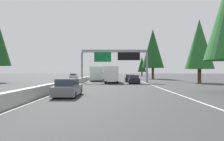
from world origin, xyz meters
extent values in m
plane|color=#38383A|center=(60.00, 0.00, 0.00)|extent=(320.00, 320.00, 0.00)
cube|color=#ADAAA3|center=(80.00, 0.30, 0.45)|extent=(180.00, 0.56, 0.90)
cube|color=silver|center=(70.00, -11.52, 0.01)|extent=(160.00, 0.16, 0.01)
cube|color=silver|center=(70.00, -0.25, 0.01)|extent=(160.00, 0.16, 0.01)
cylinder|color=gray|center=(35.54, 0.30, 2.85)|extent=(0.36, 0.36, 5.69)
cylinder|color=gray|center=(35.54, -12.02, 2.85)|extent=(0.36, 0.36, 5.69)
cube|color=gray|center=(35.54, -5.86, 5.94)|extent=(0.50, 12.32, 0.50)
cube|color=#0C602D|center=(35.39, -3.64, 4.84)|extent=(0.12, 3.20, 1.90)
cube|color=black|center=(35.39, -8.57, 4.94)|extent=(0.16, 4.20, 1.50)
cube|color=slate|center=(13.03, -1.89, 0.53)|extent=(4.40, 1.80, 0.76)
cube|color=#2D3847|center=(12.81, -1.89, 1.19)|extent=(2.46, 1.51, 0.56)
cylinder|color=black|center=(14.44, -1.10, 0.32)|extent=(0.64, 0.22, 0.64)
cylinder|color=black|center=(14.44, -2.68, 0.32)|extent=(0.64, 0.22, 0.64)
cylinder|color=black|center=(11.62, -1.10, 0.32)|extent=(0.64, 0.22, 0.64)
cylinder|color=black|center=(11.62, -2.68, 0.32)|extent=(0.64, 0.22, 0.64)
cube|color=white|center=(33.70, -5.32, 1.70)|extent=(6.12, 2.40, 2.50)
cube|color=slate|center=(37.95, -5.32, 1.40)|extent=(2.38, 2.30, 1.90)
cylinder|color=black|center=(37.78, -4.26, 0.45)|extent=(0.90, 0.28, 0.90)
cylinder|color=black|center=(37.78, -6.38, 0.45)|extent=(0.90, 0.28, 0.90)
cylinder|color=black|center=(32.00, -4.26, 0.45)|extent=(0.90, 0.28, 0.90)
cylinder|color=black|center=(32.00, -6.38, 0.45)|extent=(0.90, 0.28, 0.90)
cube|color=slate|center=(69.71, -5.61, 0.97)|extent=(5.00, 1.95, 1.44)
cube|color=#2D3847|center=(67.41, -5.61, 1.22)|extent=(0.08, 1.48, 0.56)
cylinder|color=black|center=(71.41, -4.75, 0.35)|extent=(0.70, 0.24, 0.70)
cylinder|color=black|center=(71.41, -6.46, 0.35)|extent=(0.70, 0.24, 0.70)
cylinder|color=black|center=(68.01, -4.75, 0.35)|extent=(0.70, 0.24, 0.70)
cylinder|color=black|center=(68.01, -6.46, 0.35)|extent=(0.70, 0.24, 0.70)
cube|color=silver|center=(129.48, -5.60, 0.61)|extent=(5.60, 2.00, 0.70)
cube|color=silver|center=(130.48, -5.60, 1.41)|extent=(2.24, 1.84, 0.90)
cube|color=#2D3847|center=(130.48, -5.60, 1.50)|extent=(2.02, 1.92, 0.41)
cylinder|color=black|center=(131.32, -4.74, 0.40)|extent=(0.80, 0.28, 0.80)
cylinder|color=black|center=(131.32, -6.46, 0.40)|extent=(0.80, 0.28, 0.80)
cylinder|color=black|center=(127.63, -4.74, 0.40)|extent=(0.80, 0.28, 0.80)
cylinder|color=black|center=(127.63, -6.46, 0.40)|extent=(0.80, 0.28, 0.80)
cube|color=black|center=(38.95, -9.00, 0.53)|extent=(4.40, 1.80, 0.76)
cube|color=#2D3847|center=(38.73, -9.00, 1.19)|extent=(2.46, 1.51, 0.56)
cylinder|color=black|center=(40.36, -8.21, 0.32)|extent=(0.64, 0.22, 0.64)
cylinder|color=black|center=(40.36, -9.79, 0.32)|extent=(0.64, 0.22, 0.64)
cylinder|color=black|center=(37.54, -8.21, 0.32)|extent=(0.64, 0.22, 0.64)
cylinder|color=black|center=(37.54, -9.79, 0.32)|extent=(0.64, 0.22, 0.64)
cube|color=white|center=(45.01, -2.01, 1.65)|extent=(11.50, 2.50, 2.90)
cube|color=#2D3847|center=(45.01, -2.01, 2.01)|extent=(11.04, 2.55, 0.84)
cylinder|color=black|center=(49.03, -0.91, 0.50)|extent=(1.00, 0.30, 1.00)
cylinder|color=black|center=(49.03, -3.11, 0.50)|extent=(1.00, 0.30, 1.00)
cylinder|color=black|center=(40.98, -0.91, 0.50)|extent=(1.00, 0.30, 1.00)
cylinder|color=black|center=(40.98, -3.11, 0.50)|extent=(1.00, 0.30, 1.00)
cube|color=black|center=(81.03, -1.84, 0.53)|extent=(4.40, 1.80, 0.76)
cube|color=#2D3847|center=(80.81, -1.84, 1.19)|extent=(2.46, 1.51, 0.56)
cylinder|color=black|center=(82.44, -1.05, 0.32)|extent=(0.64, 0.22, 0.64)
cylinder|color=black|center=(82.44, -2.63, 0.32)|extent=(0.64, 0.22, 0.64)
cylinder|color=black|center=(79.62, -1.05, 0.32)|extent=(0.64, 0.22, 0.64)
cylinder|color=black|center=(79.62, -2.63, 0.32)|extent=(0.64, 0.22, 0.64)
cube|color=black|center=(32.41, -9.19, 0.53)|extent=(4.40, 1.80, 0.76)
cube|color=#2D3847|center=(32.19, -9.19, 1.19)|extent=(2.46, 1.51, 0.56)
cylinder|color=black|center=(33.82, -8.40, 0.32)|extent=(0.64, 0.22, 0.64)
cylinder|color=black|center=(33.82, -9.98, 0.32)|extent=(0.64, 0.22, 0.64)
cylinder|color=black|center=(31.00, -8.40, 0.32)|extent=(0.64, 0.22, 0.64)
cylinder|color=black|center=(31.00, -9.98, 0.32)|extent=(0.64, 0.22, 0.64)
cube|color=silver|center=(60.13, 6.51, 0.53)|extent=(4.40, 1.80, 0.76)
cube|color=#2D3847|center=(59.91, 6.51, 1.19)|extent=(2.46, 1.51, 0.56)
cylinder|color=black|center=(61.54, 7.30, 0.32)|extent=(0.64, 0.22, 0.64)
cylinder|color=black|center=(61.54, 5.72, 0.32)|extent=(0.64, 0.22, 0.64)
cylinder|color=black|center=(58.73, 7.30, 0.32)|extent=(0.64, 0.22, 0.64)
cylinder|color=black|center=(58.73, 5.72, 0.32)|extent=(0.64, 0.22, 0.64)
cylinder|color=#4C3823|center=(34.05, -21.30, 1.28)|extent=(0.64, 0.64, 2.55)
cone|color=#236028|center=(34.05, -21.30, 7.08)|extent=(5.11, 5.11, 9.05)
cylinder|color=#4C3823|center=(56.04, -16.88, 1.56)|extent=(0.70, 0.70, 3.12)
cone|color=#194C1E|center=(56.04, -16.88, 8.66)|extent=(6.24, 6.24, 11.07)
cylinder|color=#4C3823|center=(89.30, -18.16, 0.95)|extent=(0.57, 0.57, 1.90)
cone|color=#143D19|center=(89.30, -18.16, 5.26)|extent=(3.79, 3.79, 6.73)
camera|label=1|loc=(-4.89, -5.71, 2.07)|focal=34.32mm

